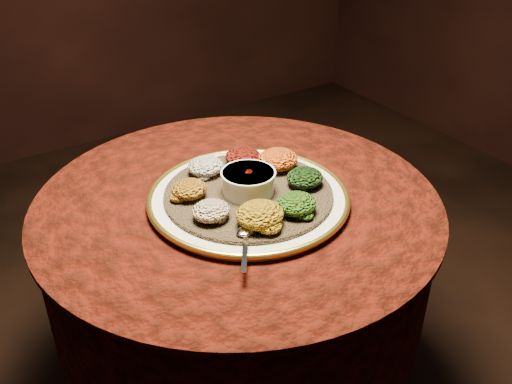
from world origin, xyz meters
TOP-DOWN VIEW (x-y plane):
  - table at (0.00, 0.00)m, footprint 0.96×0.96m
  - platter at (0.01, -0.03)m, footprint 0.58×0.58m
  - injera at (0.01, -0.03)m, footprint 0.45×0.45m
  - stew_bowl at (0.01, -0.03)m, footprint 0.13×0.13m
  - spoon at (-0.08, -0.17)m, footprint 0.10×0.13m
  - portion_ayib at (-0.03, 0.10)m, footprint 0.09×0.08m
  - portion_kitfo at (0.07, 0.09)m, footprint 0.09×0.09m
  - portion_tikil at (0.14, 0.03)m, footprint 0.10×0.10m
  - portion_gomen at (0.14, -0.07)m, footprint 0.09×0.08m
  - portion_mixveg at (0.06, -0.16)m, footprint 0.09×0.08m
  - portion_kik at (-0.04, -0.15)m, footprint 0.10×0.10m
  - portion_timatim at (-0.11, -0.08)m, footprint 0.08×0.08m
  - portion_shiro at (-0.11, 0.03)m, footprint 0.08×0.08m

SIDE VIEW (x-z plane):
  - table at x=0.00m, z-range 0.19..0.92m
  - platter at x=0.01m, z-range 0.73..0.76m
  - injera at x=0.01m, z-range 0.75..0.76m
  - spoon at x=-0.08m, z-range 0.76..0.77m
  - portion_shiro at x=-0.11m, z-range 0.76..0.80m
  - portion_timatim at x=-0.11m, z-range 0.76..0.80m
  - portion_gomen at x=0.14m, z-range 0.76..0.80m
  - portion_ayib at x=-0.03m, z-range 0.76..0.80m
  - portion_mixveg at x=0.06m, z-range 0.76..0.80m
  - portion_kitfo at x=0.07m, z-range 0.76..0.81m
  - portion_tikil at x=0.14m, z-range 0.76..0.81m
  - portion_kik at x=-0.04m, z-range 0.76..0.81m
  - stew_bowl at x=0.01m, z-range 0.77..0.82m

